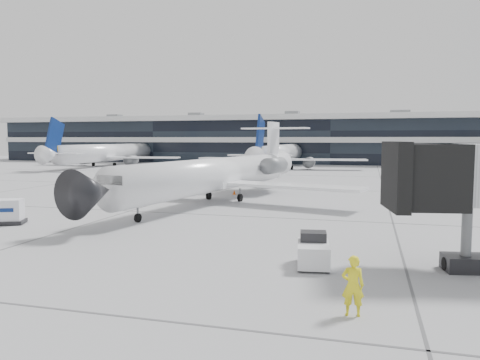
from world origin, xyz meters
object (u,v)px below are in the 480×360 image
(ramp_worker, at_px, (353,286))
(cargo_uld, at_px, (8,212))
(regional_jet, at_px, (218,173))
(baggage_tug, at_px, (313,252))

(ramp_worker, height_order, cargo_uld, ramp_worker)
(regional_jet, relative_size, ramp_worker, 16.46)
(regional_jet, xyz_separation_m, ramp_worker, (12.79, -24.86, -1.62))
(regional_jet, distance_m, baggage_tug, 22.20)
(cargo_uld, bearing_deg, ramp_worker, -49.32)
(regional_jet, bearing_deg, baggage_tug, -49.94)
(regional_jet, bearing_deg, ramp_worker, -52.16)
(regional_jet, distance_m, cargo_uld, 17.58)
(regional_jet, height_order, cargo_uld, regional_jet)
(baggage_tug, height_order, cargo_uld, cargo_uld)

